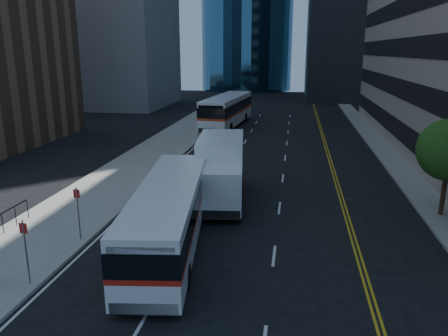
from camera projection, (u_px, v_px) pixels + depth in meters
name	position (u px, v px, depth m)	size (l,w,h in m)	color
ground	(258.00, 278.00, 16.98)	(160.00, 160.00, 0.00)	black
sidewalk_west	(173.00, 141.00, 42.41)	(5.00, 90.00, 0.15)	gray
sidewalk_east	(381.00, 148.00, 39.39)	(2.00, 90.00, 0.15)	gray
bus_front	(169.00, 214.00, 19.20)	(3.94, 11.60, 2.93)	white
bus_rear	(227.00, 110.00, 50.44)	(4.23, 13.76, 3.49)	white
box_truck	(220.00, 169.00, 25.26)	(3.43, 7.82, 3.62)	white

